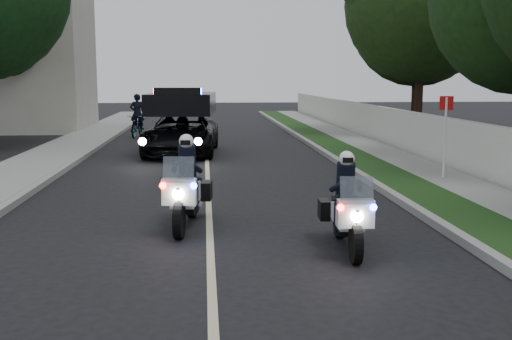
{
  "coord_description": "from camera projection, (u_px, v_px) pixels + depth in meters",
  "views": [
    {
      "loc": [
        -0.07,
        -6.55,
        2.68
      ],
      "look_at": [
        0.86,
        4.62,
        1.0
      ],
      "focal_mm": 43.56,
      "sensor_mm": 36.0,
      "label": 1
    }
  ],
  "objects": [
    {
      "name": "ground",
      "position": [
        213.0,
        322.0,
        6.85
      ],
      "size": [
        120.0,
        120.0,
        0.0
      ],
      "primitive_type": "plane",
      "color": "black",
      "rests_on": "ground"
    },
    {
      "name": "curb_right",
      "position": [
        357.0,
        173.0,
        17.04
      ],
      "size": [
        0.2,
        60.0,
        0.15
      ],
      "primitive_type": "cube",
      "color": "gray",
      "rests_on": "ground"
    },
    {
      "name": "grass_verge",
      "position": [
        382.0,
        172.0,
        17.09
      ],
      "size": [
        1.2,
        60.0,
        0.16
      ],
      "primitive_type": "cube",
      "color": "#193814",
      "rests_on": "ground"
    },
    {
      "name": "sidewalk_right",
      "position": [
        428.0,
        172.0,
        17.2
      ],
      "size": [
        1.4,
        60.0,
        0.16
      ],
      "primitive_type": "cube",
      "color": "gray",
      "rests_on": "ground"
    },
    {
      "name": "property_wall",
      "position": [
        464.0,
        147.0,
        17.18
      ],
      "size": [
        0.22,
        60.0,
        1.5
      ],
      "primitive_type": "cube",
      "color": "beige",
      "rests_on": "ground"
    },
    {
      "name": "curb_left",
      "position": [
        52.0,
        177.0,
        16.36
      ],
      "size": [
        0.2,
        60.0,
        0.15
      ],
      "primitive_type": "cube",
      "color": "gray",
      "rests_on": "ground"
    },
    {
      "name": "sidewalk_left",
      "position": [
        9.0,
        177.0,
        16.27
      ],
      "size": [
        2.0,
        60.0,
        0.16
      ],
      "primitive_type": "cube",
      "color": "gray",
      "rests_on": "ground"
    },
    {
      "name": "building_far",
      "position": [
        5.0,
        61.0,
        31.14
      ],
      "size": [
        8.0,
        6.0,
        7.0
      ],
      "primitive_type": "cube",
      "color": "#A8A396",
      "rests_on": "ground"
    },
    {
      "name": "lane_marking",
      "position": [
        208.0,
        177.0,
        16.71
      ],
      "size": [
        0.12,
        50.0,
        0.01
      ],
      "primitive_type": "cube",
      "color": "#BFB78C",
      "rests_on": "ground"
    },
    {
      "name": "police_moto_left",
      "position": [
        187.0,
        227.0,
        11.22
      ],
      "size": [
        0.91,
        2.04,
        1.68
      ],
      "primitive_type": null,
      "rotation": [
        0.0,
        0.0,
        -0.11
      ],
      "color": "silver",
      "rests_on": "ground"
    },
    {
      "name": "police_moto_right",
      "position": [
        346.0,
        249.0,
        9.77
      ],
      "size": [
        0.74,
        1.85,
        1.55
      ],
      "primitive_type": null,
      "rotation": [
        0.0,
        0.0,
        -0.06
      ],
      "color": "silver",
      "rests_on": "ground"
    },
    {
      "name": "police_suv",
      "position": [
        182.0,
        154.0,
        21.83
      ],
      "size": [
        2.73,
        5.3,
        2.5
      ],
      "primitive_type": "imported",
      "rotation": [
        0.0,
        0.0,
        -0.07
      ],
      "color": "black",
      "rests_on": "ground"
    },
    {
      "name": "bicycle",
      "position": [
        138.0,
        137.0,
        28.01
      ],
      "size": [
        0.92,
        1.98,
        1.0
      ],
      "primitive_type": "imported",
      "rotation": [
        0.0,
        0.0,
        -0.14
      ],
      "color": "black",
      "rests_on": "ground"
    },
    {
      "name": "cyclist",
      "position": [
        138.0,
        137.0,
        28.01
      ],
      "size": [
        0.65,
        0.45,
        1.75
      ],
      "primitive_type": "imported",
      "rotation": [
        0.0,
        0.0,
        3.19
      ],
      "color": "black",
      "rests_on": "ground"
    },
    {
      "name": "sign_post",
      "position": [
        443.0,
        183.0,
        15.87
      ],
      "size": [
        0.39,
        0.39,
        2.28
      ],
      "primitive_type": null,
      "rotation": [
        0.0,
        0.0,
        -0.11
      ],
      "color": "#B40C18",
      "rests_on": "ground"
    },
    {
      "name": "tree_right_d",
      "position": [
        417.0,
        138.0,
        27.79
      ],
      "size": [
        6.85,
        6.85,
        11.27
      ],
      "primitive_type": null,
      "rotation": [
        0.0,
        0.0,
        -0.01
      ],
      "color": "#234316",
      "rests_on": "ground"
    },
    {
      "name": "tree_right_e",
      "position": [
        414.0,
        134.0,
        29.58
      ],
      "size": [
        7.08,
        7.08,
        10.37
      ],
      "primitive_type": null,
      "rotation": [
        0.0,
        0.0,
        -0.15
      ],
      "color": "#1B3410",
      "rests_on": "ground"
    },
    {
      "name": "tree_left_far",
      "position": [
        18.0,
        132.0,
        30.52
      ],
      "size": [
        7.11,
        7.11,
        9.33
      ],
      "primitive_type": null,
      "rotation": [
        0.0,
        0.0,
        -0.33
      ],
      "color": "black",
      "rests_on": "ground"
    }
  ]
}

